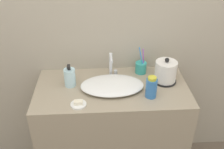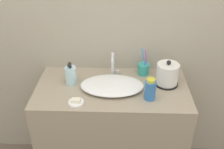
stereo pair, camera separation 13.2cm
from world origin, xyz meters
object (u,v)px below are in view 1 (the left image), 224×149
(faucet, at_px, (112,64))
(lotion_bottle, at_px, (70,77))
(electric_kettle, at_px, (165,72))
(toothbrush_cup, at_px, (141,67))
(shampoo_bottle, at_px, (151,87))

(faucet, relative_size, lotion_bottle, 1.10)
(faucet, xyz_separation_m, electric_kettle, (0.36, -0.09, -0.03))
(electric_kettle, relative_size, lotion_bottle, 1.13)
(electric_kettle, xyz_separation_m, toothbrush_cup, (-0.15, 0.12, -0.03))
(toothbrush_cup, distance_m, lotion_bottle, 0.51)
(faucet, height_order, lotion_bottle, faucet)
(toothbrush_cup, xyz_separation_m, shampoo_bottle, (0.02, -0.29, 0.02))
(faucet, relative_size, electric_kettle, 0.97)
(faucet, distance_m, shampoo_bottle, 0.34)
(lotion_bottle, bearing_deg, faucet, 19.27)
(toothbrush_cup, bearing_deg, faucet, -169.64)
(faucet, xyz_separation_m, shampoo_bottle, (0.23, -0.25, -0.03))
(faucet, distance_m, electric_kettle, 0.37)
(toothbrush_cup, height_order, lotion_bottle, toothbrush_cup)
(shampoo_bottle, bearing_deg, toothbrush_cup, 93.71)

